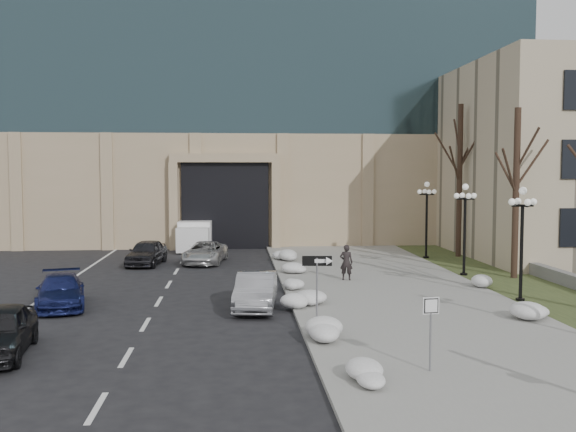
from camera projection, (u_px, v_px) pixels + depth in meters
name	position (u px, v px, depth m)	size (l,w,h in m)	color
sidewalk	(396.00, 296.00, 27.34)	(9.00, 40.00, 0.12)	gray
curb	(291.00, 298.00, 26.97)	(0.30, 40.00, 0.14)	gray
grass_strip	(543.00, 294.00, 27.88)	(4.00, 40.00, 0.10)	#354120
stone_wall	(563.00, 279.00, 30.01)	(0.50, 30.00, 0.70)	slate
office_tower	(249.00, 18.00, 55.01)	(40.00, 24.70, 36.00)	tan
car_b	(256.00, 291.00, 25.07)	(1.50, 4.29, 1.41)	#9A9BA1
car_c	(61.00, 291.00, 25.44)	(1.80, 4.42, 1.28)	navy
car_d	(205.00, 253.00, 37.51)	(2.10, 4.56, 1.27)	silver
car_e	(147.00, 252.00, 36.86)	(1.71, 4.24, 1.44)	#2B2A2F
pedestrian	(346.00, 262.00, 31.03)	(0.63, 0.42, 1.73)	black
box_truck	(196.00, 235.00, 44.57)	(2.40, 6.37, 2.00)	white
one_way_sign	(322.00, 270.00, 20.54)	(1.00, 0.28, 2.68)	slate
keep_sign	(431.00, 318.00, 16.82)	(0.45, 0.09, 2.09)	slate
snow_clump_b	(354.00, 376.00, 15.97)	(1.10, 1.60, 0.36)	silver
snow_clump_c	(320.00, 333.00, 20.18)	(1.10, 1.60, 0.36)	silver
snow_clump_d	(301.00, 303.00, 24.83)	(1.10, 1.60, 0.36)	silver
snow_clump_e	(291.00, 284.00, 28.96)	(1.10, 1.60, 0.36)	silver
snow_clump_f	(292.00, 270.00, 33.12)	(1.10, 1.60, 0.36)	silver
snow_clump_g	(285.00, 257.00, 38.05)	(1.10, 1.60, 0.36)	silver
snow_clump_i	(536.00, 313.00, 23.07)	(1.10, 1.60, 0.36)	silver
snow_clump_j	(480.00, 285.00, 28.76)	(1.10, 1.60, 0.36)	silver
snow_clump_k	(306.00, 301.00, 25.11)	(1.10, 1.60, 0.36)	silver
lamppost_b	(522.00, 228.00, 26.03)	(1.18, 1.18, 4.76)	black
lamppost_c	(465.00, 217.00, 32.50)	(1.18, 1.18, 4.76)	black
lamppost_d	(427.00, 209.00, 38.96)	(1.18, 1.18, 4.76)	black
tree_mid	(517.00, 169.00, 31.51)	(3.20, 3.20, 8.50)	black
tree_far	(460.00, 159.00, 39.42)	(3.20, 3.20, 9.50)	black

